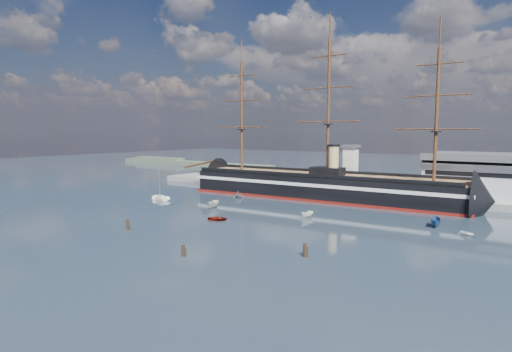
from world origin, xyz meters
The scene contains 15 objects.
ground centered at (0.00, 40.00, 0.00)m, with size 600.00×600.00×0.00m, color #1D2E3E.
quay centered at (10.00, 76.00, 0.00)m, with size 180.00×18.00×2.00m, color slate.
quay_tower centered at (3.00, 73.00, 9.75)m, with size 5.00×5.00×15.00m.
shoreline centered at (-139.23, 135.00, 1.45)m, with size 120.00×10.00×4.00m.
warship centered at (-2.98, 60.00, 4.04)m, with size 113.20×19.86×53.94m.
sailboat centered at (-41.69, 28.64, 0.66)m, with size 6.70×3.55×10.29m.
motorboat_a centered at (-18.40, 27.06, 0.00)m, with size 6.69×2.45×2.68m, color beige.
motorboat_b centered at (-6.57, 15.01, 0.00)m, with size 3.09×1.23×1.44m, color maroon.
motorboat_c centered at (9.84, 30.23, 0.00)m, with size 5.25×1.92×2.10m, color white.
motorboat_d centered at (-24.10, 45.94, 0.00)m, with size 6.73×2.92×2.47m, color gray.
motorboat_e centered at (45.80, 33.49, 0.00)m, with size 2.59×1.04×1.21m, color silver.
motorboat_f centered at (38.40, 38.14, 0.00)m, with size 6.48×2.38×2.59m, color navy.
piling_near_left centered at (-16.46, -4.00, 0.00)m, with size 0.64×0.64×3.03m, color black.
piling_near_mid centered at (7.93, -11.28, 0.00)m, with size 0.64×0.64×2.69m, color black.
piling_near_right centered at (25.36, 0.58, 0.00)m, with size 0.64×0.64×3.09m, color black.
Camera 1 is at (60.00, -63.11, 21.67)m, focal length 30.00 mm.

